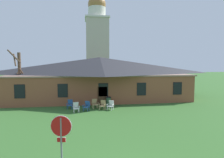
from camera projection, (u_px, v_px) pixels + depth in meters
The scene contains 11 objects.
brick_building at pixel (100, 77), 25.70m from camera, with size 23.30×10.40×5.64m.
dome_tower at pixel (97, 43), 40.53m from camera, with size 5.18×5.18×20.50m.
stop_sign at pixel (61, 137), 6.80m from camera, with size 0.79×0.20×2.75m.
lawn_chair_by_porch at pixel (70, 104), 19.21m from camera, with size 0.67×0.71×0.96m.
lawn_chair_near_door at pixel (76, 107), 17.81m from camera, with size 0.71×0.75×0.96m.
lawn_chair_left_end at pixel (87, 106), 18.41m from camera, with size 0.80×0.84×0.96m.
lawn_chair_middle at pixel (95, 103), 19.57m from camera, with size 0.73×0.77×0.96m.
lawn_chair_right_end at pixel (103, 105), 18.92m from camera, with size 0.78×0.83×0.96m.
lawn_chair_far_side at pixel (111, 105), 18.76m from camera, with size 0.83×0.86×0.96m.
bare_tree_beside_building at pixel (19, 76), 21.72m from camera, with size 1.67×1.72×6.36m.
trash_bin at pixel (108, 101), 20.73m from camera, with size 0.56×0.56×0.98m.
Camera 1 is at (-1.91, -5.59, 4.61)m, focal length 29.45 mm.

